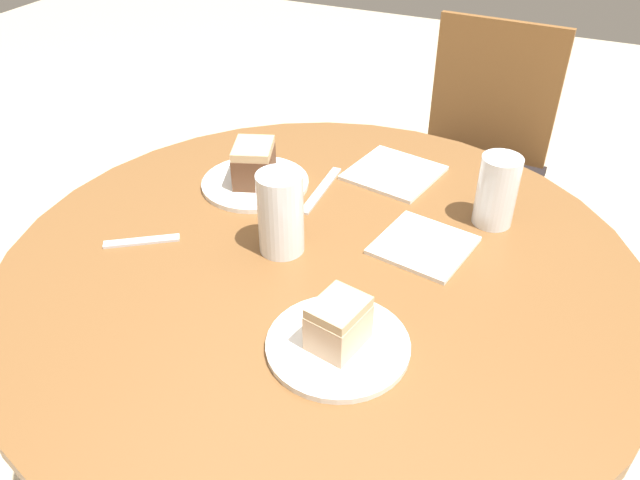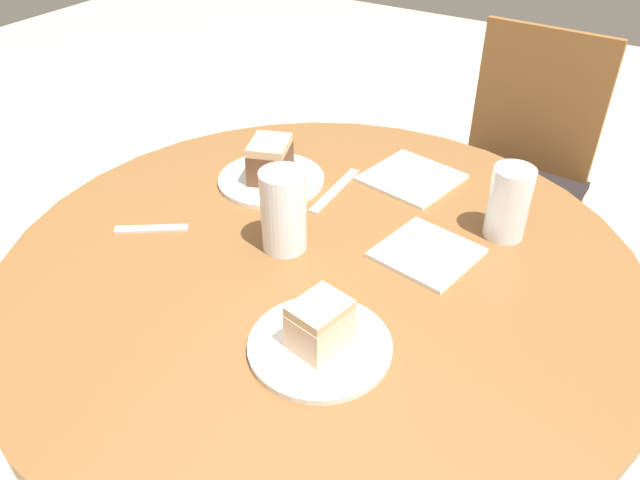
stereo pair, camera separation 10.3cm
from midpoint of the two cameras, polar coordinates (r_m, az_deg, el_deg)
table at (r=1.19m, az=2.51°, el=-9.66°), size 1.08×1.08×0.76m
chair at (r=1.97m, az=18.25°, el=5.04°), size 0.43×0.50×0.87m
plate_near at (r=1.27m, az=-2.16°, el=5.49°), size 0.21×0.21×0.01m
plate_far at (r=0.90m, az=3.34°, el=-9.77°), size 0.21×0.21×0.01m
cake_slice_near at (r=1.25m, az=-2.20°, el=7.27°), size 0.10×0.11×0.08m
cake_slice_far at (r=0.87m, az=3.43°, el=-7.84°), size 0.08×0.09×0.07m
glass_lemonade at (r=1.15m, az=19.33°, el=2.85°), size 0.07×0.07×0.13m
glass_water at (r=1.05m, az=-0.43°, el=2.25°), size 0.08×0.08×0.15m
napkin_stack at (r=1.30m, az=10.66°, el=5.53°), size 0.20×0.20×0.01m
fork at (r=1.24m, az=3.78°, el=4.48°), size 0.03×0.18×0.00m
spoon at (r=1.15m, az=-12.73°, el=0.92°), size 0.12×0.09×0.00m
napkin_side at (r=1.09m, az=12.45°, el=-1.27°), size 0.18×0.18×0.01m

